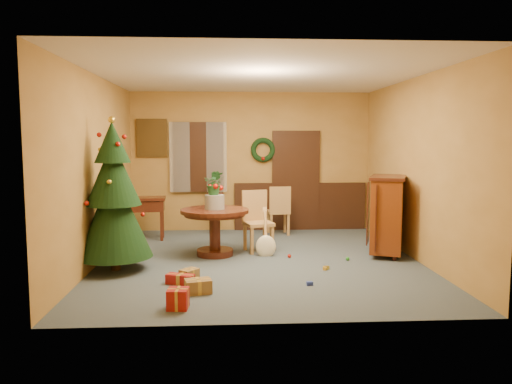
{
  "coord_description": "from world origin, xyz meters",
  "views": [
    {
      "loc": [
        -0.5,
        -7.76,
        1.91
      ],
      "look_at": [
        -0.03,
        0.4,
        1.05
      ],
      "focal_mm": 35.0,
      "sensor_mm": 36.0,
      "label": 1
    }
  ],
  "objects": [
    {
      "name": "toy_e",
      "position": [
        0.96,
        -0.61,
        0.03
      ],
      "size": [
        0.09,
        0.07,
        0.05
      ],
      "primitive_type": "cube",
      "rotation": [
        0.0,
        0.0,
        0.29
      ],
      "color": "gold",
      "rests_on": "floor"
    },
    {
      "name": "chair_far",
      "position": [
        0.53,
        2.11,
        0.53
      ],
      "size": [
        0.46,
        0.46,
        0.99
      ],
      "color": "#9E713F",
      "rests_on": "floor"
    },
    {
      "name": "toy_d",
      "position": [
        0.5,
        0.15,
        0.03
      ],
      "size": [
        0.06,
        0.06,
        0.06
      ],
      "primitive_type": "sphere",
      "color": "#B2170B",
      "rests_on": "floor"
    },
    {
      "name": "christmas_tree",
      "position": [
        -2.15,
        -0.46,
        1.07
      ],
      "size": [
        1.09,
        1.09,
        2.25
      ],
      "color": "#382111",
      "rests_on": "floor"
    },
    {
      "name": "stand_plant",
      "position": [
        -0.75,
        2.22,
        1.08
      ],
      "size": [
        0.3,
        0.27,
        0.44
      ],
      "primitive_type": "imported",
      "rotation": [
        0.0,
        0.0,
        -0.42
      ],
      "color": "#19471E",
      "rests_on": "plant_stand"
    },
    {
      "name": "dining_table",
      "position": [
        -0.71,
        0.4,
        0.54
      ],
      "size": [
        1.13,
        1.13,
        0.77
      ],
      "color": "black",
      "rests_on": "floor"
    },
    {
      "name": "guitar",
      "position": [
        0.13,
        0.29,
        0.39
      ],
      "size": [
        0.44,
        0.57,
        0.76
      ],
      "primitive_type": null,
      "rotation": [
        -0.49,
        0.0,
        -0.24
      ],
      "color": "white",
      "rests_on": "floor"
    },
    {
      "name": "gift_b",
      "position": [
        -1.07,
        -2.22,
        0.11
      ],
      "size": [
        0.25,
        0.25,
        0.23
      ],
      "color": "maroon",
      "rests_on": "floor"
    },
    {
      "name": "gift_c",
      "position": [
        -1.03,
        -0.98,
        0.07
      ],
      "size": [
        0.29,
        0.3,
        0.14
      ],
      "color": "brown",
      "rests_on": "floor"
    },
    {
      "name": "plant_stand",
      "position": [
        -0.75,
        2.22,
        0.54
      ],
      "size": [
        0.33,
        0.33,
        0.86
      ],
      "color": "black",
      "rests_on": "floor"
    },
    {
      "name": "room_envelope",
      "position": [
        0.21,
        2.7,
        1.12
      ],
      "size": [
        5.5,
        5.5,
        5.5
      ],
      "color": "#35404D",
      "rests_on": "ground"
    },
    {
      "name": "sideboard",
      "position": [
        2.15,
        0.29,
        0.71
      ],
      "size": [
        0.87,
        1.15,
        1.32
      ],
      "color": "#531E09",
      "rests_on": "floor"
    },
    {
      "name": "centerpiece_plant",
      "position": [
        -0.71,
        0.4,
        1.2
      ],
      "size": [
        0.34,
        0.3,
        0.38
      ],
      "primitive_type": "imported",
      "color": "#1E4C23",
      "rests_on": "urn"
    },
    {
      "name": "chair_near",
      "position": [
        0.0,
        0.72,
        0.56
      ],
      "size": [
        0.56,
        0.56,
        1.04
      ],
      "color": "#9E713F",
      "rests_on": "floor"
    },
    {
      "name": "toy_a",
      "position": [
        0.58,
        -1.41,
        0.03
      ],
      "size": [
        0.08,
        0.06,
        0.05
      ],
      "primitive_type": "cube",
      "rotation": [
        0.0,
        0.0,
        0.11
      ],
      "color": "#263CA7",
      "rests_on": "floor"
    },
    {
      "name": "urn",
      "position": [
        -0.71,
        0.4,
        0.89
      ],
      "size": [
        0.32,
        0.32,
        0.24
      ],
      "primitive_type": "cylinder",
      "color": "slate",
      "rests_on": "dining_table"
    },
    {
      "name": "toy_c",
      "position": [
        0.93,
        -0.64,
        0.03
      ],
      "size": [
        0.08,
        0.09,
        0.05
      ],
      "primitive_type": "cube",
      "rotation": [
        0.0,
        0.0,
        1.2
      ],
      "color": "gold",
      "rests_on": "floor"
    },
    {
      "name": "writing_desk",
      "position": [
        -2.15,
        1.79,
        0.62
      ],
      "size": [
        0.95,
        0.52,
        0.82
      ],
      "color": "black",
      "rests_on": "floor"
    },
    {
      "name": "gift_d",
      "position": [
        -1.13,
        -1.24,
        0.06
      ],
      "size": [
        0.4,
        0.27,
        0.13
      ],
      "color": "maroon",
      "rests_on": "floor"
    },
    {
      "name": "gift_a",
      "position": [
        -0.87,
        -1.64,
        0.09
      ],
      "size": [
        0.37,
        0.3,
        0.17
      ],
      "color": "brown",
      "rests_on": "floor"
    },
    {
      "name": "toy_b",
      "position": [
        1.4,
        -0.09,
        0.03
      ],
      "size": [
        0.06,
        0.06,
        0.06
      ],
      "primitive_type": "sphere",
      "color": "#2A8F27",
      "rests_on": "floor"
    }
  ]
}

